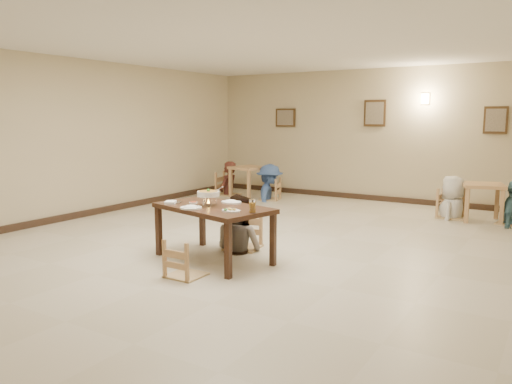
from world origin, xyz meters
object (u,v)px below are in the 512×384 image
Objects in this scene: bg_table_right at (483,191)px; bg_diner_a at (228,161)px; main_diner at (239,194)px; bg_chair_ll at (228,174)px; chair_near at (185,241)px; bg_diner_b at (270,164)px; bg_table_left at (249,172)px; bg_chair_lr at (270,179)px; main_table at (213,212)px; chair_far at (243,215)px; drink_glass at (252,206)px; bg_diner_c at (454,176)px; curry_warmer at (208,194)px; bg_chair_rl at (453,190)px.

bg_table_right is 0.51× the size of bg_diner_a.
bg_chair_ll is (-3.13, 4.16, -0.28)m from main_diner.
bg_chair_ll is at bearing -59.98° from chair_near.
bg_table_left is at bearing 62.21° from bg_diner_b.
bg_chair_lr is (-1.90, 4.10, -0.34)m from main_diner.
main_table reaches higher than bg_table_right.
drink_glass is (0.70, -0.84, 0.31)m from chair_far.
drink_glass reaches higher than bg_table_left.
main_table is at bearing 169.02° from drink_glass.
bg_table_right is at bearing 92.89° from bg_diner_c.
bg_table_left reaches higher than main_table.
curry_warmer reaches higher than bg_table_left.
chair_far is at bearing 129.65° from drink_glass.
bg_table_right is (2.67, 3.99, 0.06)m from chair_far.
bg_diner_b reaches higher than bg_chair_rl.
bg_chair_rl reaches higher than bg_table_right.
bg_chair_rl reaches higher than chair_near.
bg_diner_b is 1.03× the size of bg_diner_c.
bg_table_right is at bearing 84.15° from bg_diner_a.
bg_diner_c is at bearing -0.72° from bg_table_left.
bg_table_left is at bearing -109.38° from bg_chair_lr.
chair_near is at bearing 177.91° from bg_diner_b.
bg_table_right is (2.73, 4.72, -0.33)m from curry_warmer.
chair_near is 2.64× the size of curry_warmer.
bg_chair_rl is (4.66, -0.06, -0.07)m from bg_table_left.
chair_near is at bearing -64.33° from bg_table_left.
bg_diner_c is at bearing -112.60° from bg_diner_b.
bg_chair_lr is 4.06m from bg_diner_c.
main_diner is 9.77× the size of drink_glass.
bg_table_left is at bearing 90.99° from bg_chair_rl.
bg_diner_b is at bearing 104.88° from chair_far.
main_diner is (0.00, 0.61, 0.16)m from main_table.
chair_near is 6.41m from bg_diner_a.
bg_chair_lr is (-4.57, 0.01, -0.09)m from bg_table_right.
chair_near is 5.82m from bg_chair_lr.
chair_far is 5.13m from bg_diner_a.
bg_diner_b reaches higher than chair_far.
main_table is 0.63m from main_diner.
drink_glass is at bearing 145.02° from main_diner.
chair_far is 4.77m from bg_table_left.
bg_table_left is 4.66m from bg_diner_c.
bg_chair_ll is 0.66× the size of bg_diner_c.
bg_table_left is 5.18m from bg_table_right.
bg_table_left is 0.92× the size of bg_chair_lr.
bg_diner_b reaches higher than chair_near.
main_table is 5.70m from bg_diner_a.
main_diner reaches higher than bg_chair_ll.
bg_chair_lr is at bearing -53.28° from main_diner.
curry_warmer is at bearing 7.07° from bg_chair_lr.
bg_diner_a reaches higher than bg_table_right.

